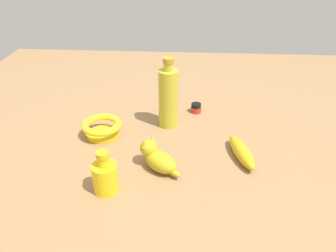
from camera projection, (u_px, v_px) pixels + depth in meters
ground at (168, 141)px, 1.19m from camera, size 2.00×2.00×0.00m
banana at (242, 152)px, 1.09m from camera, size 0.09×0.20×0.05m
bowl at (102, 127)px, 1.21m from camera, size 0.14×0.14×0.06m
bottle_short at (105, 176)px, 0.94m from camera, size 0.07×0.07×0.13m
nail_polish_jar at (196, 108)px, 1.37m from camera, size 0.04×0.04×0.04m
cat_figurine at (157, 158)px, 1.04m from camera, size 0.13×0.12×0.09m
bottle_tall at (168, 97)px, 1.23m from camera, size 0.07×0.07×0.26m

